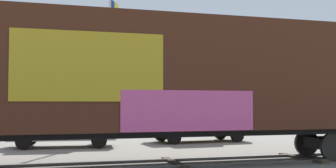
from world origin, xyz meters
TOP-DOWN VIEW (x-y plane):
  - ground_plane at (0.00, 0.00)m, footprint 260.00×260.00m
  - track at (-0.00, 0.03)m, footprint 60.02×3.96m
  - freight_car at (0.78, -0.00)m, footprint 17.64×3.62m
  - flagpole at (0.97, 9.90)m, footprint 0.77×1.25m
  - hillside at (-0.10, 73.35)m, footprint 110.13×39.99m
  - parked_car_silver at (-1.77, 6.42)m, footprint 4.58×2.41m
  - parked_car_tan at (4.71, 7.00)m, footprint 4.86×2.12m

SIDE VIEW (x-z plane):
  - ground_plane at x=0.00m, z-range 0.00..0.00m
  - track at x=0.00m, z-range 0.00..0.08m
  - parked_car_silver at x=-1.77m, z-range 0.01..1.68m
  - parked_car_tan at x=4.71m, z-range -0.02..1.80m
  - freight_car at x=0.78m, z-range 0.34..4.91m
  - hillside at x=-0.10m, z-range -2.36..11.87m
  - flagpole at x=0.97m, z-range 0.96..8.58m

